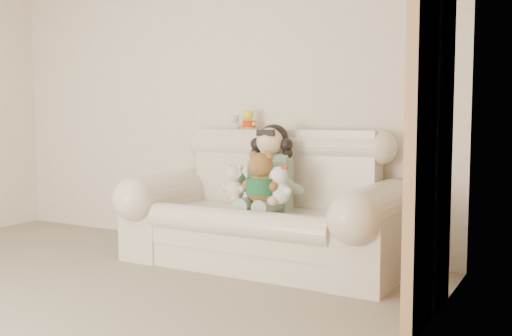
# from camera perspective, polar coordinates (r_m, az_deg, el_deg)

# --- Properties ---
(wall_back) EXTENTS (4.50, 0.00, 4.50)m
(wall_back) POSITION_cam_1_polar(r_m,az_deg,el_deg) (5.17, -4.96, 6.95)
(wall_back) COLOR beige
(wall_back) RESTS_ON ground
(wall_right) EXTENTS (0.00, 5.00, 5.00)m
(wall_right) POSITION_cam_1_polar(r_m,az_deg,el_deg) (1.90, 8.96, 10.71)
(wall_right) COLOR beige
(wall_right) RESTS_ON ground
(sofa) EXTENTS (2.10, 0.95, 1.03)m
(sofa) POSITION_cam_1_polar(r_m,az_deg,el_deg) (4.34, 0.65, -3.00)
(sofa) COLOR #FFEACD
(sofa) RESTS_ON floor
(door_panel) EXTENTS (0.06, 0.90, 2.10)m
(door_panel) POSITION_cam_1_polar(r_m,az_deg,el_deg) (3.24, 17.05, 3.66)
(door_panel) COLOR #9E6E43
(door_panel) RESTS_ON floor
(seated_child) EXTENTS (0.44, 0.52, 0.66)m
(seated_child) POSITION_cam_1_polar(r_m,az_deg,el_deg) (4.37, 1.46, 0.19)
(seated_child) COLOR #2D723E
(seated_child) RESTS_ON sofa
(brown_teddy) EXTENTS (0.33, 0.29, 0.44)m
(brown_teddy) POSITION_cam_1_polar(r_m,az_deg,el_deg) (4.13, 0.54, -0.49)
(brown_teddy) COLOR brown
(brown_teddy) RESTS_ON sofa
(white_cat) EXTENTS (0.24, 0.21, 0.33)m
(white_cat) POSITION_cam_1_polar(r_m,az_deg,el_deg) (4.12, 2.29, -1.31)
(white_cat) COLOR white
(white_cat) RESTS_ON sofa
(cream_teddy) EXTENTS (0.25, 0.23, 0.32)m
(cream_teddy) POSITION_cam_1_polar(r_m,az_deg,el_deg) (4.29, -2.14, -1.14)
(cream_teddy) COLOR beige
(cream_teddy) RESTS_ON sofa
(yellow_mini_bear) EXTENTS (0.17, 0.15, 0.21)m
(yellow_mini_bear) POSITION_cam_1_polar(r_m,az_deg,el_deg) (4.76, -0.71, 4.95)
(yellow_mini_bear) COLOR yellow
(yellow_mini_bear) RESTS_ON sofa
(grey_mini_plush) EXTENTS (0.13, 0.11, 0.16)m
(grey_mini_plush) POSITION_cam_1_polar(r_m,az_deg,el_deg) (4.83, -2.04, 4.66)
(grey_mini_plush) COLOR silver
(grey_mini_plush) RESTS_ON sofa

